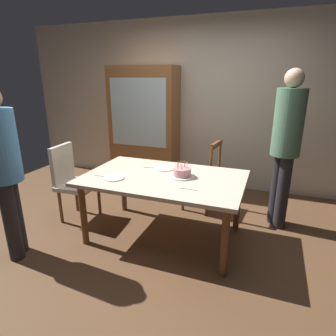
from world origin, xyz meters
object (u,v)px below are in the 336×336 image
(chair_upholstered, at_px, (72,178))
(person_celebrant, at_px, (3,166))
(plate_near_celebrant, at_px, (114,178))
(birthday_cake, at_px, (182,173))
(chair_spindle_back, at_px, (202,177))
(plate_far_side, at_px, (164,168))
(person_guest, at_px, (286,141))
(china_cabinet, at_px, (144,127))
(dining_table, at_px, (164,183))

(chair_upholstered, xyz_separation_m, person_celebrant, (-0.03, -0.87, 0.41))
(plate_near_celebrant, bearing_deg, birthday_cake, 24.61)
(chair_spindle_back, relative_size, person_celebrant, 0.57)
(plate_far_side, relative_size, person_celebrant, 0.13)
(plate_near_celebrant, relative_size, person_guest, 0.12)
(china_cabinet, bearing_deg, person_guest, -21.05)
(person_celebrant, height_order, china_cabinet, china_cabinet)
(chair_upholstered, distance_m, china_cabinet, 1.62)
(person_guest, bearing_deg, plate_near_celebrant, -149.66)
(plate_near_celebrant, relative_size, chair_spindle_back, 0.23)
(chair_spindle_back, distance_m, china_cabinet, 1.45)
(dining_table, relative_size, birthday_cake, 6.06)
(plate_near_celebrant, distance_m, person_celebrant, 1.02)
(person_guest, bearing_deg, chair_upholstered, -163.71)
(dining_table, xyz_separation_m, plate_far_side, (-0.08, 0.24, 0.08))
(birthday_cake, bearing_deg, chair_spindle_back, 87.60)
(birthday_cake, distance_m, china_cabinet, 1.89)
(person_guest, bearing_deg, china_cabinet, 158.95)
(birthday_cake, distance_m, plate_near_celebrant, 0.72)
(plate_near_celebrant, distance_m, plate_far_side, 0.61)
(chair_spindle_back, height_order, chair_upholstered, same)
(birthday_cake, distance_m, plate_far_side, 0.33)
(person_celebrant, bearing_deg, birthday_cake, 31.96)
(birthday_cake, distance_m, person_guest, 1.24)
(chair_upholstered, bearing_deg, person_celebrant, -91.73)
(dining_table, bearing_deg, birthday_cake, 17.62)
(plate_near_celebrant, height_order, person_guest, person_guest)
(person_guest, distance_m, china_cabinet, 2.30)
(plate_near_celebrant, xyz_separation_m, chair_upholstered, (-0.77, 0.26, -0.20))
(chair_spindle_back, distance_m, chair_upholstered, 1.68)
(birthday_cake, xyz_separation_m, person_celebrant, (-1.45, -0.91, 0.18))
(plate_near_celebrant, xyz_separation_m, person_guest, (1.66, 0.97, 0.32))
(dining_table, bearing_deg, plate_near_celebrant, -152.76)
(chair_spindle_back, bearing_deg, person_celebrant, -131.21)
(birthday_cake, relative_size, plate_far_side, 1.27)
(plate_far_side, relative_size, person_guest, 0.12)
(dining_table, distance_m, china_cabinet, 1.85)
(plate_far_side, bearing_deg, dining_table, -70.55)
(plate_far_side, distance_m, person_celebrant, 1.62)
(chair_spindle_back, height_order, person_celebrant, person_celebrant)
(plate_far_side, bearing_deg, birthday_cake, -33.40)
(chair_upholstered, height_order, person_guest, person_guest)
(chair_upholstered, bearing_deg, birthday_cake, 1.56)
(plate_near_celebrant, bearing_deg, dining_table, 27.24)
(plate_far_side, bearing_deg, chair_upholstered, -169.23)
(birthday_cake, relative_size, person_celebrant, 0.17)
(person_guest, bearing_deg, chair_spindle_back, 173.08)
(dining_table, bearing_deg, person_celebrant, -146.19)
(chair_upholstered, bearing_deg, china_cabinet, 79.34)
(chair_spindle_back, bearing_deg, plate_near_celebrant, -122.27)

